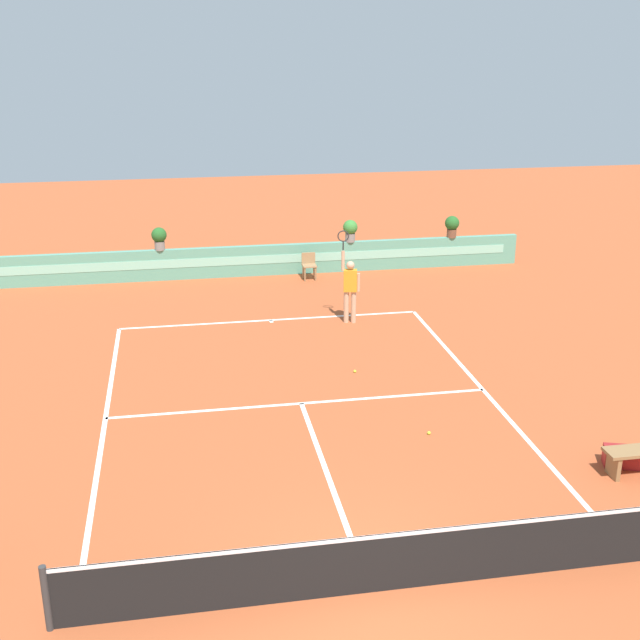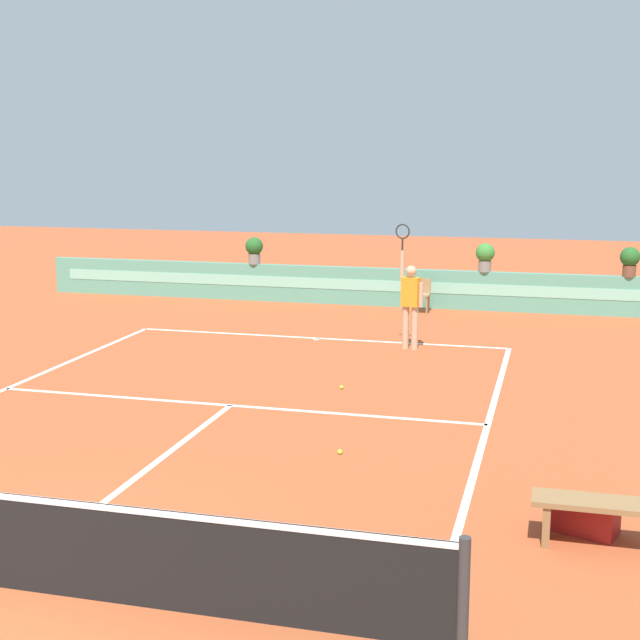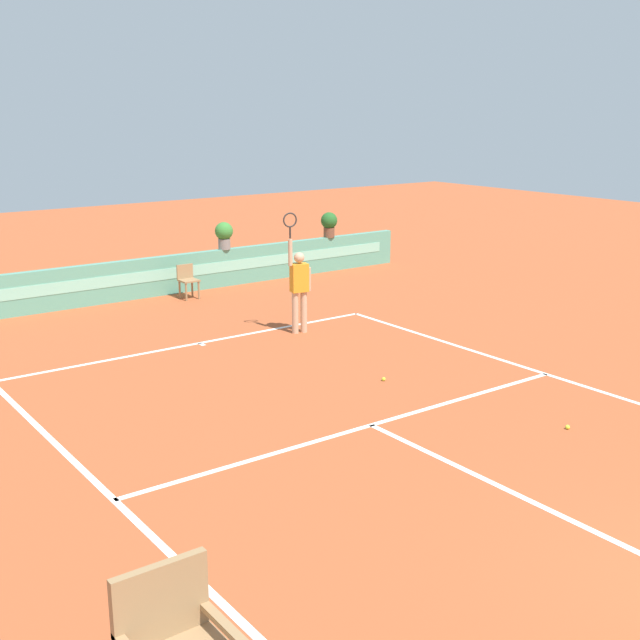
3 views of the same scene
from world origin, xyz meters
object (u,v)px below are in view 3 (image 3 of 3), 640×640
at_px(tennis_ball_near_baseline, 384,379).
at_px(potted_plant_far_right, 329,223).
at_px(ball_kid_chair, 188,280).
at_px(potted_plant_right, 224,234).
at_px(tennis_ball_mid_court, 568,427).
at_px(tennis_player, 299,285).

bearing_deg(tennis_ball_near_baseline, potted_plant_far_right, 58.64).
relative_size(ball_kid_chair, tennis_ball_near_baseline, 12.50).
height_order(potted_plant_right, potted_plant_far_right, same).
xyz_separation_m(ball_kid_chair, tennis_ball_mid_court, (0.57, -11.12, -0.44)).
bearing_deg(potted_plant_right, tennis_ball_near_baseline, -101.28).
bearing_deg(potted_plant_far_right, ball_kid_chair, -171.67).
height_order(ball_kid_chair, tennis_player, tennis_player).
xyz_separation_m(tennis_ball_mid_court, potted_plant_right, (0.93, 11.86, 1.38)).
bearing_deg(tennis_ball_mid_court, ball_kid_chair, 92.96).
bearing_deg(ball_kid_chair, tennis_ball_mid_court, -87.04).
bearing_deg(potted_plant_right, tennis_player, -102.15).
xyz_separation_m(ball_kid_chair, tennis_ball_near_baseline, (-0.20, -7.80, -0.44)).
bearing_deg(tennis_ball_mid_court, potted_plant_right, 85.54).
xyz_separation_m(tennis_player, tennis_ball_near_baseline, (-0.61, -3.48, -1.02)).
bearing_deg(potted_plant_right, ball_kid_chair, -154.00).
bearing_deg(tennis_ball_mid_court, potted_plant_far_right, 69.54).
distance_m(tennis_player, tennis_ball_mid_court, 6.88).
xyz_separation_m(ball_kid_chair, potted_plant_right, (1.50, 0.73, 0.93)).
distance_m(tennis_ball_mid_court, potted_plant_far_right, 12.73).
bearing_deg(ball_kid_chair, tennis_ball_near_baseline, -91.48).
distance_m(tennis_ball_near_baseline, potted_plant_right, 8.81).
bearing_deg(potted_plant_far_right, tennis_ball_mid_court, -110.46).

